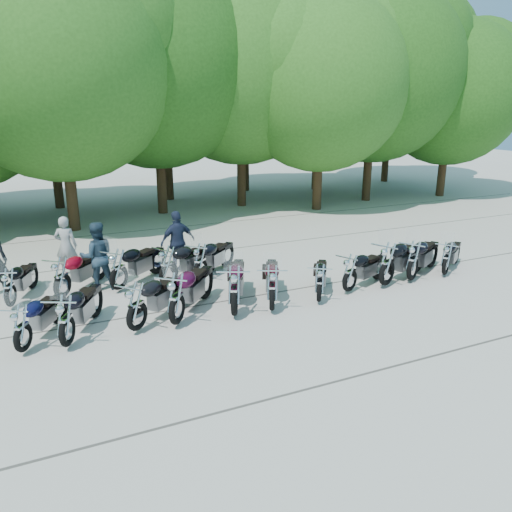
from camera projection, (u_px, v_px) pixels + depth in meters
name	position (u px, v px, depth m)	size (l,w,h in m)	color
ground	(282.00, 317.00, 11.85)	(90.00, 90.00, 0.00)	#A6A096
tree_3	(57.00, 63.00, 18.37)	(8.70, 8.70, 10.67)	#3A2614
tree_4	(155.00, 62.00, 21.54)	(9.13, 9.13, 11.20)	#3A2614
tree_5	(241.00, 67.00, 23.30)	(9.04, 9.04, 11.10)	#3A2614
tree_6	(321.00, 83.00, 22.62)	(8.00, 8.00, 9.82)	#3A2614
tree_7	(374.00, 73.00, 24.76)	(8.79, 8.79, 10.79)	#3A2614
tree_8	(450.00, 93.00, 26.38)	(7.53, 7.53, 9.25)	#3A2614
tree_11	(47.00, 91.00, 23.04)	(7.56, 7.56, 9.28)	#3A2614
tree_12	(164.00, 87.00, 25.25)	(7.88, 7.88, 9.67)	#3A2614
tree_13	(245.00, 83.00, 28.00)	(8.31, 8.31, 10.20)	#3A2614
tree_14	(318.00, 88.00, 28.46)	(8.02, 8.02, 9.84)	#3A2614
tree_15	(392.00, 69.00, 31.31)	(9.67, 9.67, 11.86)	#3A2614
motorcycle_0	(21.00, 327.00, 9.92)	(0.63, 2.09, 1.18)	black
motorcycle_1	(66.00, 319.00, 10.12)	(0.70, 2.30, 1.30)	black
motorcycle_2	(136.00, 305.00, 10.84)	(0.71, 2.32, 1.31)	black
motorcycle_3	(176.00, 297.00, 11.13)	(0.76, 2.51, 1.42)	#370724
motorcycle_4	(234.00, 289.00, 11.60)	(0.77, 2.52, 1.43)	#3A071F
motorcycle_5	(272.00, 287.00, 11.92)	(0.71, 2.35, 1.33)	#340711
motorcycle_6	(320.00, 282.00, 12.50)	(0.62, 2.04, 1.15)	black
motorcycle_7	(350.00, 272.00, 13.16)	(0.65, 2.15, 1.22)	black
motorcycle_8	(387.00, 263.00, 13.56)	(0.77, 2.54, 1.44)	black
motorcycle_9	(413.00, 259.00, 14.00)	(0.73, 2.39, 1.35)	black
motorcycle_10	(447.00, 257.00, 14.49)	(0.63, 2.08, 1.17)	black
motorcycle_11	(9.00, 286.00, 12.19)	(0.62, 2.03, 1.15)	black
motorcycle_12	(61.00, 276.00, 12.72)	(0.69, 2.26, 1.28)	maroon
motorcycle_13	(118.00, 268.00, 13.27)	(0.72, 2.35, 1.33)	black
motorcycle_14	(168.00, 265.00, 13.59)	(0.71, 2.34, 1.32)	black
motorcycle_15	(200.00, 261.00, 13.95)	(0.69, 2.28, 1.29)	black
rider_1	(97.00, 256.00, 13.39)	(0.91, 0.71, 1.87)	#223748
rider_2	(178.00, 242.00, 14.82)	(1.10, 0.46, 1.87)	#202942
rider_3	(66.00, 246.00, 14.62)	(0.64, 0.42, 1.76)	#999A9C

